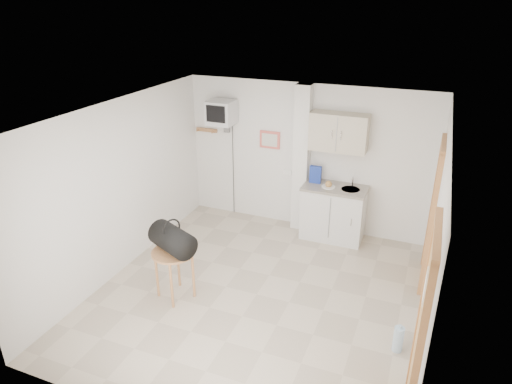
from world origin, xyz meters
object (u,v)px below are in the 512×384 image
at_px(crt_television, 221,113).
at_px(duffel_bag, 173,239).
at_px(round_table, 174,258).
at_px(water_bottle, 398,339).

distance_m(crt_television, duffel_bag, 2.71).
relative_size(round_table, water_bottle, 1.96).
relative_size(crt_television, duffel_bag, 3.00).
xyz_separation_m(crt_television, water_bottle, (3.35, -2.41, -1.78)).
height_order(round_table, water_bottle, round_table).
bearing_deg(crt_television, duffel_bag, -79.61).
relative_size(duffel_bag, water_bottle, 2.01).
bearing_deg(duffel_bag, round_table, -78.61).
distance_m(round_table, duffel_bag, 0.28).
height_order(crt_television, water_bottle, crt_television).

